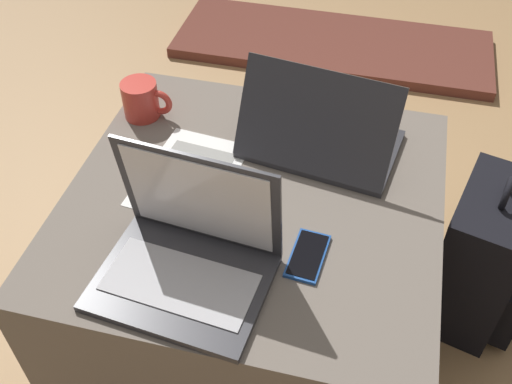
# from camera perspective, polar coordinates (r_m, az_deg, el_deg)

# --- Properties ---
(ground_plane) EXTENTS (14.00, 14.00, 0.00)m
(ground_plane) POSITION_cam_1_polar(r_m,az_deg,el_deg) (1.75, -0.21, -11.50)
(ground_plane) COLOR tan
(ottoman) EXTENTS (0.86, 0.83, 0.48)m
(ottoman) POSITION_cam_1_polar(r_m,az_deg,el_deg) (1.55, -0.24, -6.58)
(ottoman) COLOR #3D3832
(ottoman) RESTS_ON ground_plane
(laptop_near) EXTENTS (0.36, 0.29, 0.27)m
(laptop_near) POSITION_cam_1_polar(r_m,az_deg,el_deg) (1.20, -6.51, -5.86)
(laptop_near) COLOR #333338
(laptop_near) RESTS_ON ottoman
(laptop_far) EXTENTS (0.40, 0.30, 0.24)m
(laptop_far) POSITION_cam_1_polar(r_m,az_deg,el_deg) (1.46, 6.03, 5.26)
(laptop_far) COLOR #333338
(laptop_far) RESTS_ON ottoman
(cell_phone) EXTENTS (0.08, 0.14, 0.01)m
(cell_phone) POSITION_cam_1_polar(r_m,az_deg,el_deg) (1.26, 4.94, -6.06)
(cell_phone) COLOR #1E4C9E
(cell_phone) RESTS_ON ottoman
(backpack) EXTENTS (0.30, 0.34, 0.50)m
(backpack) POSITION_cam_1_polar(r_m,az_deg,el_deg) (1.71, 20.88, -6.13)
(backpack) COLOR black
(backpack) RESTS_ON ground_plane
(paper_sheet) EXTENTS (0.24, 0.32, 0.00)m
(paper_sheet) POSITION_cam_1_polar(r_m,az_deg,el_deg) (1.44, -6.34, 1.71)
(paper_sheet) COLOR white
(paper_sheet) RESTS_ON ottoman
(coffee_mug) EXTENTS (0.13, 0.09, 0.10)m
(coffee_mug) POSITION_cam_1_polar(r_m,az_deg,el_deg) (1.60, -10.79, 8.62)
(coffee_mug) COLOR red
(coffee_mug) RESTS_ON ottoman
(fireplace_hearth) EXTENTS (1.40, 0.50, 0.04)m
(fireplace_hearth) POSITION_cam_1_polar(r_m,az_deg,el_deg) (2.81, 7.28, 13.78)
(fireplace_hearth) COLOR brown
(fireplace_hearth) RESTS_ON ground_plane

